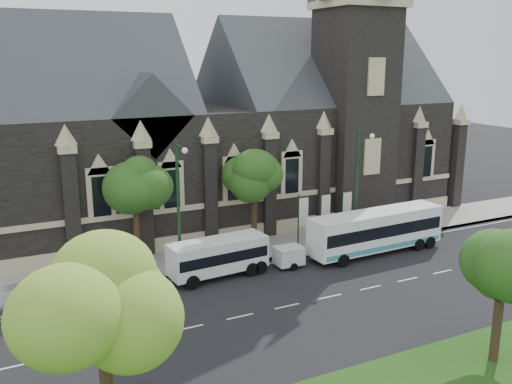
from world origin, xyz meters
TOP-DOWN VIEW (x-y plane):
  - ground at (0.00, 0.00)m, footprint 160.00×160.00m
  - sidewalk at (0.00, 9.50)m, footprint 80.00×5.00m
  - museum at (5.12, 18.78)m, footprint 40.00×17.70m
  - tree_park_near at (-11.77, -8.77)m, footprint 4.42×4.42m
  - tree_park_east at (6.18, -9.32)m, footprint 3.40×3.40m
  - tree_walk_right at (3.21, 10.71)m, footprint 4.08×4.08m
  - tree_walk_left at (-5.80, 10.70)m, footprint 3.91×3.91m
  - street_lamp_near at (10.00, 7.09)m, footprint 0.36×1.88m
  - street_lamp_mid at (-4.00, 7.09)m, footprint 0.36×1.88m
  - banner_flag_left at (6.29, 9.00)m, footprint 0.90×0.10m
  - banner_flag_center at (8.29, 9.00)m, footprint 0.90×0.10m
  - banner_flag_right at (10.29, 9.00)m, footprint 0.90×0.10m
  - tour_coach at (10.28, 5.01)m, footprint 10.89×2.88m
  - shuttle_bus at (-1.83, 5.93)m, footprint 6.70×2.78m
  - box_trailer at (3.14, 5.36)m, footprint 2.71×1.59m
  - sedan at (-8.27, 5.63)m, footprint 4.11×1.83m
  - car_far_white at (-13.43, 6.07)m, footprint 5.47×2.52m

SIDE VIEW (x-z plane):
  - ground at x=0.00m, z-range 0.00..0.00m
  - sidewalk at x=0.00m, z-range 0.00..0.15m
  - sedan at x=-8.27m, z-range 0.00..1.31m
  - car_far_white at x=-13.43m, z-range 0.00..1.55m
  - box_trailer at x=3.14m, z-range 0.10..1.55m
  - shuttle_bus at x=-1.83m, z-range 0.21..2.74m
  - tour_coach at x=10.28m, z-range 0.15..3.30m
  - banner_flag_left at x=6.29m, z-range 0.38..4.38m
  - banner_flag_center at x=8.29m, z-range 0.38..4.38m
  - banner_flag_right at x=10.29m, z-range 0.38..4.38m
  - tree_park_east at x=6.18m, z-range 1.48..7.76m
  - street_lamp_near at x=10.00m, z-range 0.61..9.61m
  - street_lamp_mid at x=-4.00m, z-range 0.61..9.61m
  - tree_walk_left at x=-5.80m, z-range 1.91..9.55m
  - tree_walk_right at x=3.21m, z-range 1.92..9.72m
  - tree_park_near at x=-11.77m, z-range 2.14..10.70m
  - museum at x=5.12m, z-range -6.78..23.12m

